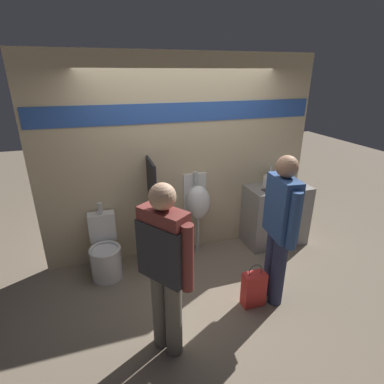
% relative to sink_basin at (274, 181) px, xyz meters
% --- Properties ---
extents(ground_plane, '(16.00, 16.00, 0.00)m').
position_rel_sink_basin_xyz_m(ground_plane, '(-1.32, -0.37, -0.98)').
color(ground_plane, gray).
extents(display_wall, '(3.76, 0.07, 2.70)m').
position_rel_sink_basin_xyz_m(display_wall, '(-1.32, 0.23, 0.38)').
color(display_wall, beige).
rests_on(display_wall, ground_plane).
extents(sink_counter, '(0.91, 0.51, 0.91)m').
position_rel_sink_basin_xyz_m(sink_counter, '(0.05, -0.05, -0.52)').
color(sink_counter, gray).
rests_on(sink_counter, ground_plane).
extents(sink_basin, '(0.33, 0.33, 0.27)m').
position_rel_sink_basin_xyz_m(sink_basin, '(0.00, 0.00, 0.00)').
color(sink_basin, white).
rests_on(sink_basin, sink_counter).
extents(cell_phone, '(0.07, 0.14, 0.01)m').
position_rel_sink_basin_xyz_m(cell_phone, '(-0.22, -0.15, -0.06)').
color(cell_phone, '#232328').
rests_on(cell_phone, sink_counter).
extents(divider_near_counter, '(0.03, 0.51, 1.46)m').
position_rel_sink_basin_xyz_m(divider_near_counter, '(-1.80, -0.05, -0.25)').
color(divider_near_counter, black).
rests_on(divider_near_counter, ground_plane).
extents(urinal_near_counter, '(0.34, 0.31, 1.19)m').
position_rel_sink_basin_xyz_m(urinal_near_counter, '(-1.16, 0.05, -0.20)').
color(urinal_near_counter, silver).
rests_on(urinal_near_counter, ground_plane).
extents(toilet, '(0.40, 0.56, 0.93)m').
position_rel_sink_basin_xyz_m(toilet, '(-2.45, -0.10, -0.67)').
color(toilet, white).
rests_on(toilet, ground_plane).
extents(person_in_vest, '(0.43, 0.50, 1.67)m').
position_rel_sink_basin_xyz_m(person_in_vest, '(-1.96, -1.44, -0.01)').
color(person_in_vest, '#666056').
rests_on(person_in_vest, ground_plane).
extents(person_with_lanyard, '(0.24, 0.59, 1.71)m').
position_rel_sink_basin_xyz_m(person_with_lanyard, '(-0.65, -1.14, -0.03)').
color(person_with_lanyard, '#282D4C').
rests_on(person_with_lanyard, ground_plane).
extents(shopping_bag, '(0.25, 0.14, 0.53)m').
position_rel_sink_basin_xyz_m(shopping_bag, '(-0.92, -1.18, -0.77)').
color(shopping_bag, red).
rests_on(shopping_bag, ground_plane).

